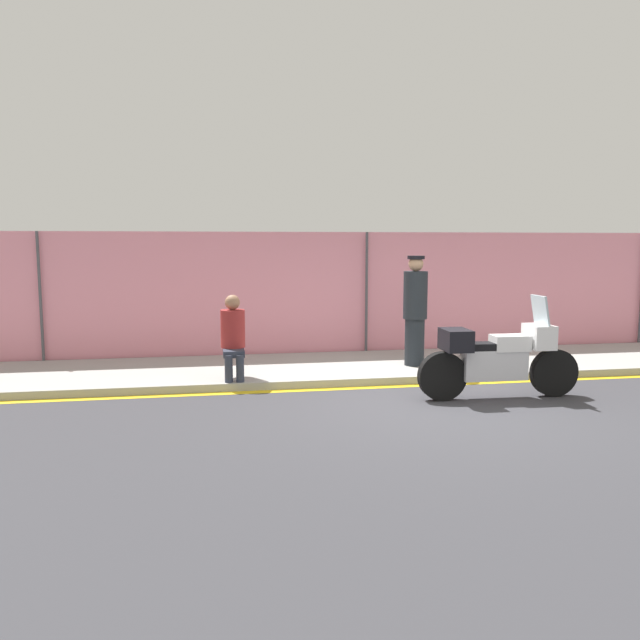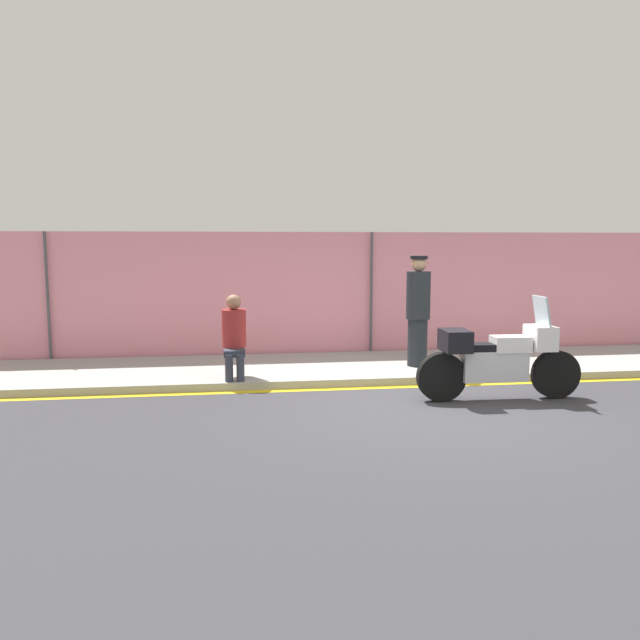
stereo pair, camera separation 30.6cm
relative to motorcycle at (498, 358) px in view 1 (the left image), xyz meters
The scene contains 7 objects.
ground_plane 1.21m from the motorcycle, behind, with size 120.00×120.00×0.00m, color #38383D.
sidewalk 2.55m from the motorcycle, 114.70° to the left, with size 43.91×2.46×0.12m.
curb_paint_stripe 1.53m from the motorcycle, 137.70° to the left, with size 43.91×0.18×0.01m.
storefront_fence 3.78m from the motorcycle, 106.22° to the left, with size 41.72×0.17×2.41m.
motorcycle is the anchor object (origin of this frame).
officer_standing 2.09m from the motorcycle, 106.53° to the left, with size 0.41×0.41×1.87m.
person_seated_on_curb 3.97m from the motorcycle, 157.81° to the left, with size 0.38×0.66×1.28m.
Camera 1 is at (-2.94, -7.98, 2.20)m, focal length 35.00 mm.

